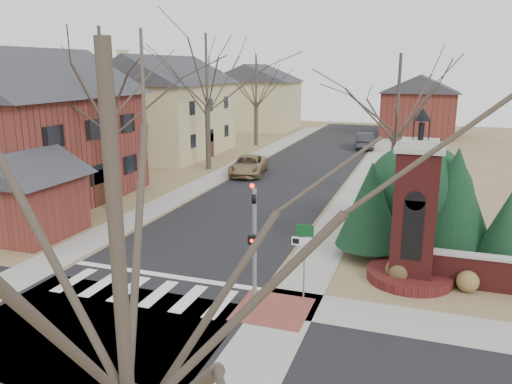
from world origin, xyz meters
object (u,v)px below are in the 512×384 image
at_px(sign_post, 304,248).
at_px(distant_car, 365,141).
at_px(traffic_signal_pole, 254,239).
at_px(brick_gate_monument, 414,226).
at_px(pickup_truck, 248,165).

distance_m(sign_post, distant_car, 34.39).
height_order(traffic_signal_pole, brick_gate_monument, brick_gate_monument).
bearing_deg(pickup_truck, sign_post, -74.42).
bearing_deg(distant_car, sign_post, 84.51).
bearing_deg(sign_post, brick_gate_monument, 41.42).
xyz_separation_m(sign_post, pickup_truck, (-8.86, 18.95, -1.24)).
bearing_deg(brick_gate_monument, distant_car, 100.15).
distance_m(brick_gate_monument, distant_car, 31.82).
height_order(sign_post, distant_car, sign_post).
bearing_deg(pickup_truck, brick_gate_monument, -61.90).
height_order(traffic_signal_pole, distant_car, traffic_signal_pole).
bearing_deg(traffic_signal_pole, pickup_truck, 110.38).
xyz_separation_m(traffic_signal_pole, distant_car, (-0.90, 35.71, -1.80)).
distance_m(sign_post, pickup_truck, 20.95).
height_order(traffic_signal_pole, sign_post, traffic_signal_pole).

